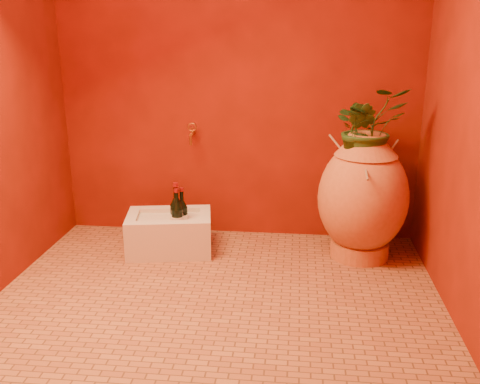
# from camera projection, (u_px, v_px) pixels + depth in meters

# --- Properties ---
(floor) EXTENTS (2.50, 2.50, 0.00)m
(floor) POSITION_uv_depth(u_px,v_px,m) (218.00, 296.00, 3.02)
(floor) COLOR #975731
(floor) RESTS_ON ground
(wall_back) EXTENTS (2.50, 0.02, 2.50)m
(wall_back) POSITION_uv_depth(u_px,v_px,m) (237.00, 59.00, 3.60)
(wall_back) COLOR #5C1205
(wall_back) RESTS_ON ground
(wall_right) EXTENTS (0.02, 2.00, 2.50)m
(wall_right) POSITION_uv_depth(u_px,v_px,m) (476.00, 72.00, 2.52)
(wall_right) COLOR #5C1205
(wall_right) RESTS_ON ground
(amphora) EXTENTS (0.76, 0.76, 0.82)m
(amphora) POSITION_uv_depth(u_px,v_px,m) (363.00, 197.00, 3.43)
(amphora) COLOR #BF6B36
(amphora) RESTS_ON floor
(stone_basin) EXTENTS (0.61, 0.47, 0.26)m
(stone_basin) POSITION_uv_depth(u_px,v_px,m) (169.00, 234.00, 3.60)
(stone_basin) COLOR beige
(stone_basin) RESTS_ON floor
(wine_bottle_a) EXTENTS (0.09, 0.09, 0.35)m
(wine_bottle_a) POSITION_uv_depth(u_px,v_px,m) (177.00, 216.00, 3.51)
(wine_bottle_a) COLOR black
(wine_bottle_a) RESTS_ON stone_basin
(wine_bottle_b) EXTENTS (0.08, 0.08, 0.32)m
(wine_bottle_b) POSITION_uv_depth(u_px,v_px,m) (177.00, 218.00, 3.50)
(wine_bottle_b) COLOR black
(wine_bottle_b) RESTS_ON stone_basin
(wine_bottle_c) EXTENTS (0.08, 0.08, 0.31)m
(wine_bottle_c) POSITION_uv_depth(u_px,v_px,m) (182.00, 216.00, 3.55)
(wine_bottle_c) COLOR black
(wine_bottle_c) RESTS_ON stone_basin
(wall_tap) EXTENTS (0.06, 0.13, 0.15)m
(wall_tap) POSITION_uv_depth(u_px,v_px,m) (192.00, 133.00, 3.71)
(wall_tap) COLOR #A67026
(wall_tap) RESTS_ON wall_back
(plant_main) EXTENTS (0.56, 0.53, 0.50)m
(plant_main) POSITION_uv_depth(u_px,v_px,m) (368.00, 127.00, 3.32)
(plant_main) COLOR #204318
(plant_main) RESTS_ON amphora
(plant_side) EXTENTS (0.26, 0.25, 0.37)m
(plant_side) POSITION_uv_depth(u_px,v_px,m) (358.00, 132.00, 3.26)
(plant_side) COLOR #204318
(plant_side) RESTS_ON amphora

